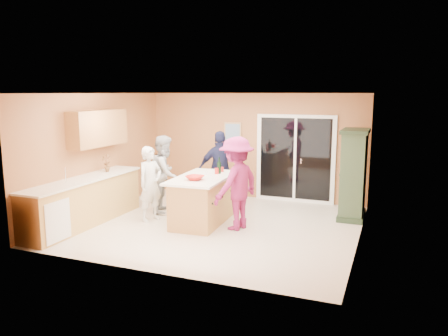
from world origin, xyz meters
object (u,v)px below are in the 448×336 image
(green_hutch, at_px, (354,175))
(woman_magenta, at_px, (236,183))
(woman_grey, at_px, (165,174))
(woman_navy, at_px, (221,170))
(kitchen_island, at_px, (203,201))
(woman_white, at_px, (150,184))

(green_hutch, relative_size, woman_magenta, 1.04)
(woman_grey, relative_size, woman_navy, 0.96)
(woman_grey, bearing_deg, woman_magenta, -122.55)
(green_hutch, xyz_separation_m, woman_navy, (-2.90, -0.21, -0.03))
(green_hutch, relative_size, woman_grey, 1.10)
(woman_navy, bearing_deg, woman_grey, 7.94)
(kitchen_island, xyz_separation_m, woman_grey, (-1.13, 0.49, 0.40))
(green_hutch, height_order, woman_grey, green_hutch)
(woman_white, height_order, woman_grey, woman_grey)
(woman_white, bearing_deg, woman_magenta, -66.34)
(woman_white, height_order, woman_magenta, woman_magenta)
(kitchen_island, relative_size, green_hutch, 0.99)
(woman_white, distance_m, woman_navy, 1.78)
(kitchen_island, relative_size, woman_magenta, 1.03)
(woman_white, bearing_deg, kitchen_island, -57.09)
(kitchen_island, height_order, woman_navy, woman_navy)
(kitchen_island, xyz_separation_m, woman_magenta, (0.77, -0.12, 0.45))
(kitchen_island, relative_size, woman_navy, 1.05)
(green_hutch, distance_m, woman_grey, 4.04)
(woman_white, height_order, woman_navy, woman_navy)
(woman_white, bearing_deg, woman_navy, -12.54)
(woman_navy, height_order, woman_magenta, woman_magenta)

